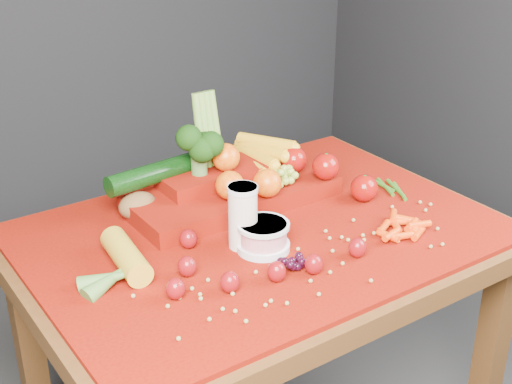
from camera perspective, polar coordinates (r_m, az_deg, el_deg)
table at (r=1.71m, az=0.38°, el=-6.16°), size 1.10×0.80×0.75m
red_cloth at (r=1.66m, az=0.39°, el=-3.19°), size 1.05×0.75×0.01m
milk_glass at (r=1.55m, az=-1.06°, el=-1.81°), size 0.07×0.07×0.15m
yogurt_bowl at (r=1.56m, az=0.58°, el=-3.50°), size 0.12×0.12×0.06m
strawberry_scatter at (r=1.47m, az=-0.67°, el=-5.77°), size 0.44×0.28×0.05m
dark_grape_cluster at (r=1.50m, az=3.05°, el=-5.55°), size 0.06×0.05×0.03m
soybean_scatter at (r=1.51m, az=4.74°, el=-5.81°), size 0.84×0.24×0.01m
corn_ear at (r=1.48m, az=-11.01°, el=-6.20°), size 0.20×0.24×0.06m
potato at (r=1.71m, az=-9.43°, el=-1.07°), size 0.10×0.07×0.07m
baby_carrot_pile at (r=1.66m, az=11.18°, el=-2.79°), size 0.18×0.17×0.03m
green_bean_pile at (r=1.87m, az=10.49°, el=0.29°), size 0.14×0.12×0.01m
produce_mound at (r=1.76m, az=-1.64°, el=0.99°), size 0.61×0.36×0.27m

